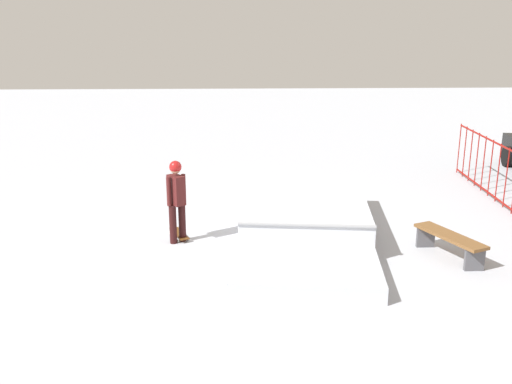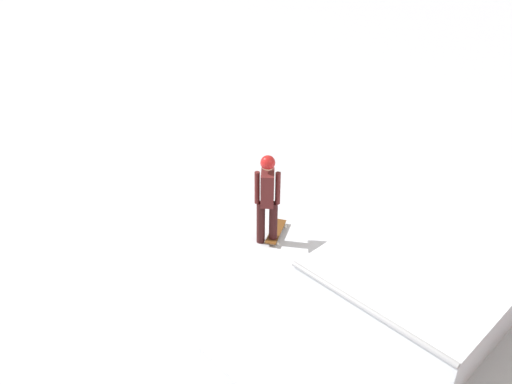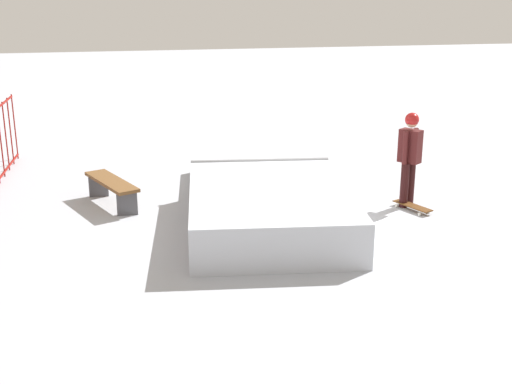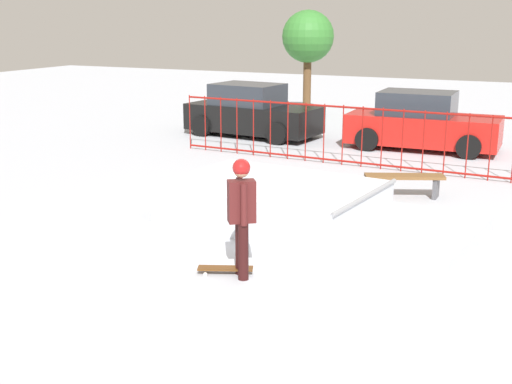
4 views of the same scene
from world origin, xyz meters
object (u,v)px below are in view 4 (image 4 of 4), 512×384
Objects in this scene: skate_ramp at (296,207)px; skateboard at (225,269)px; park_bench at (404,181)px; parked_car_red at (422,123)px; skater at (242,209)px; parked_car_black at (252,113)px; distant_tree at (308,38)px.

skateboard is at bearing -83.86° from skate_ramp.
park_bench is 5.45m from parked_car_red.
parked_car_red is (0.25, 10.66, -0.28)m from skater.
skateboard is (-0.27, -0.00, -0.93)m from skater.
parked_car_red is (-0.82, 5.37, 0.37)m from park_bench.
skateboard is 10.70m from parked_car_red.
park_bench is (1.07, 5.29, -0.65)m from skater.
skater reaches higher than skateboard.
park_bench is 7.99m from parked_car_black.
skater reaches higher than skate_ramp.
parked_car_black is (-6.00, 5.27, 0.37)m from park_bench.
distant_tree is at bearing 117.04° from skate_ramp.
parked_car_red reaches higher than park_bench.
skater is at bearing 157.62° from skateboard.
skate_ramp is 13.56m from distant_tree.
distant_tree is at bearing -108.83° from skater.
distant_tree is (-4.66, 12.48, 2.52)m from skate_ramp.
skateboard is at bearing -59.72° from parked_car_black.
skate_ramp is at bearing -69.53° from distant_tree.
skater reaches higher than parked_car_red.
distant_tree reaches higher than parked_car_black.
parked_car_black is 1.03× the size of parked_car_red.
park_bench is 0.43× the size of distant_tree.
skateboard is 0.50× the size of park_bench.
park_bench is 0.38× the size of parked_car_black.
skater is at bearing -101.41° from park_bench.
parked_car_black is 5.18m from parked_car_red.
skater is 0.45× the size of distant_tree.
skateboard is 0.19× the size of parked_car_black.
distant_tree reaches higher than skate_ramp.
parked_car_red is (0.50, 7.98, 0.41)m from skate_ramp.
skateboard is 16.10m from distant_tree.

